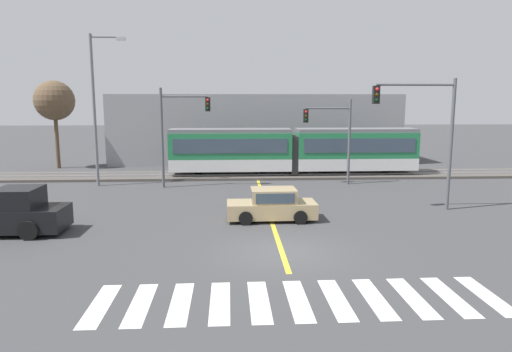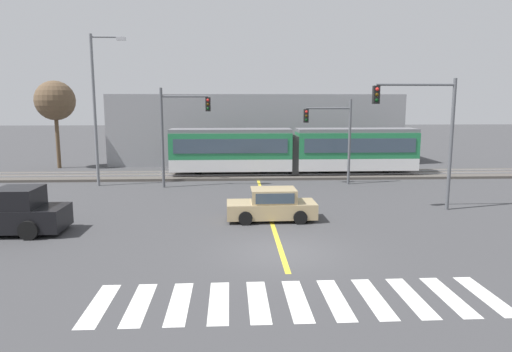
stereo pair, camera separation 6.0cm
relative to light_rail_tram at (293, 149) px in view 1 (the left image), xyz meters
name	(u,v)px [view 1 (the left image)]	position (x,y,z in m)	size (l,w,h in m)	color
ground_plane	(282,252)	(-2.79, -17.88, -2.05)	(200.00, 200.00, 0.00)	#3D3D3F
track_bed	(256,175)	(-2.79, 0.01, -1.96)	(120.00, 4.00, 0.18)	#4C4742
rail_near	(257,175)	(-2.79, -0.71, -1.82)	(120.00, 0.08, 0.10)	#939399
rail_far	(256,172)	(-2.79, 0.73, -1.82)	(120.00, 0.08, 0.10)	#939399
light_rail_tram	(293,149)	(0.00, 0.00, 0.00)	(18.50, 2.64, 3.43)	silver
crosswalk_stripe_0	(100,305)	(-8.29, -22.15, -2.04)	(0.56, 2.80, 0.01)	silver
crosswalk_stripe_1	(141,304)	(-7.19, -22.14, -2.04)	(0.56, 2.80, 0.01)	silver
crosswalk_stripe_2	(181,303)	(-6.09, -22.13, -2.04)	(0.56, 2.80, 0.01)	silver
crosswalk_stripe_3	(220,302)	(-4.99, -22.12, -2.04)	(0.56, 2.80, 0.01)	silver
crosswalk_stripe_4	(259,301)	(-3.89, -22.12, -2.04)	(0.56, 2.80, 0.01)	silver
crosswalk_stripe_5	(298,300)	(-2.79, -22.11, -2.04)	(0.56, 2.80, 0.01)	silver
crosswalk_stripe_6	(336,299)	(-1.69, -22.10, -2.04)	(0.56, 2.80, 0.01)	silver
crosswalk_stripe_7	(374,298)	(-0.59, -22.09, -2.04)	(0.56, 2.80, 0.01)	silver
crosswalk_stripe_8	(412,297)	(0.51, -22.08, -2.04)	(0.56, 2.80, 0.01)	silver
crosswalk_stripe_9	(449,296)	(1.61, -22.07, -2.04)	(0.56, 2.80, 0.01)	silver
crosswalk_stripe_10	(486,295)	(2.71, -22.06, -2.04)	(0.56, 2.80, 0.01)	silver
lane_centre_line	(268,210)	(-2.79, -11.05, -2.05)	(0.20, 18.11, 0.01)	gold
sedan_crossing	(272,206)	(-2.76, -13.13, -1.35)	(4.22, 1.96, 1.52)	tan
pickup_truck	(3,214)	(-14.34, -14.84, -1.21)	(5.40, 2.25, 1.98)	black
traffic_light_mid_right	(426,123)	(5.23, -11.43, 2.46)	(4.25, 0.38, 6.75)	#515459
traffic_light_far_left	(178,124)	(-8.15, -4.28, 2.13)	(3.25, 0.38, 6.48)	#515459
traffic_light_far_right	(334,130)	(2.23, -3.66, 1.66)	(3.25, 0.38, 5.75)	#515459
street_lamp_west	(97,102)	(-13.46, -3.45, 3.51)	(2.32, 0.28, 9.91)	slate
bare_tree_far_west	(54,101)	(-19.48, 5.32, 3.63)	(3.30, 3.30, 7.37)	brown
building_backdrop_far	(255,129)	(-2.45, 8.61, 1.09)	(26.19, 6.00, 6.27)	gray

